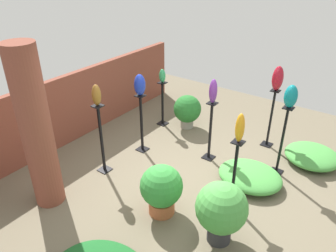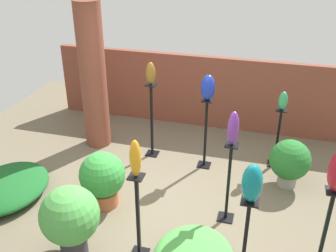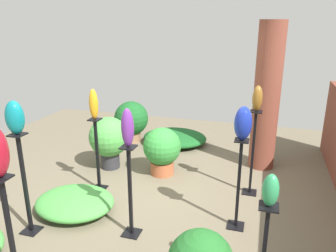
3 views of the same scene
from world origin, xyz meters
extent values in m
plane|color=#6B604C|center=(0.00, 0.00, 0.00)|extent=(8.00, 8.00, 0.00)
cylinder|color=brown|center=(-1.62, 1.48, 1.21)|extent=(0.42, 0.42, 2.41)
cube|color=black|center=(-0.08, -0.79, 0.01)|extent=(0.20, 0.20, 0.01)
cube|color=black|center=(-0.08, -0.79, 0.54)|extent=(0.04, 0.04, 1.09)
cube|color=black|center=(-0.08, -0.79, 1.08)|extent=(0.16, 0.16, 0.02)
cube|color=black|center=(1.35, 1.56, 0.96)|extent=(0.16, 0.16, 0.01)
cube|color=black|center=(1.85, -0.61, 0.57)|extent=(0.04, 0.04, 1.15)
cube|color=black|center=(1.85, -0.61, 1.14)|extent=(0.16, 0.16, 0.02)
cube|color=black|center=(-0.60, 1.36, 0.01)|extent=(0.20, 0.20, 0.01)
cube|color=black|center=(-0.60, 1.36, 0.62)|extent=(0.04, 0.04, 1.24)
cube|color=black|center=(-0.60, 1.36, 1.23)|extent=(0.16, 0.16, 0.02)
cube|color=black|center=(1.09, -1.07, 0.01)|extent=(0.20, 0.20, 0.01)
cube|color=black|center=(1.09, -1.07, 0.61)|extent=(0.04, 0.04, 1.23)
cube|color=black|center=(1.09, -1.07, 1.22)|extent=(0.16, 0.16, 0.02)
cube|color=black|center=(0.79, 0.09, 0.01)|extent=(0.20, 0.20, 0.01)
cube|color=black|center=(0.79, 0.09, 0.55)|extent=(0.04, 0.04, 1.10)
cube|color=black|center=(0.79, 0.09, 1.10)|extent=(0.16, 0.16, 0.02)
cube|color=black|center=(0.29, 1.25, 0.01)|extent=(0.20, 0.20, 0.01)
cube|color=black|center=(0.29, 1.25, 0.56)|extent=(0.04, 0.04, 1.12)
cube|color=black|center=(0.29, 1.25, 1.12)|extent=(0.16, 0.16, 0.02)
ellipsoid|color=orange|center=(-0.08, -0.79, 1.30)|extent=(0.12, 0.13, 0.43)
ellipsoid|color=#2D9356|center=(1.35, 1.56, 1.11)|extent=(0.13, 0.13, 0.28)
ellipsoid|color=brown|center=(-0.60, 1.36, 1.41)|extent=(0.15, 0.13, 0.35)
ellipsoid|color=#0F727A|center=(1.09, -1.07, 1.41)|extent=(0.19, 0.20, 0.37)
ellipsoid|color=#6B2D8C|center=(0.79, 0.09, 1.31)|extent=(0.14, 0.14, 0.42)
ellipsoid|color=#192D9E|center=(0.29, 1.25, 1.32)|extent=(0.21, 0.20, 0.39)
cylinder|color=#936B4C|center=(-2.12, -1.13, 0.10)|extent=(0.36, 0.36, 0.20)
sphere|color=#195923|center=(-2.12, -1.13, 0.49)|extent=(0.70, 0.70, 0.70)
cylinder|color=#2D2D33|center=(-0.81, -0.97, 0.13)|extent=(0.31, 0.31, 0.27)
sphere|color=#479942|center=(-0.81, -0.97, 0.55)|extent=(0.67, 0.67, 0.67)
cylinder|color=#B25B38|center=(-0.84, -0.05, 0.11)|extent=(0.38, 0.38, 0.22)
sphere|color=#338C38|center=(-0.84, -0.05, 0.47)|extent=(0.61, 0.61, 0.61)
ellipsoid|color=#195923|center=(-2.23, -0.23, 0.13)|extent=(1.09, 1.29, 0.25)
ellipsoid|color=#479942|center=(0.55, -0.81, 0.13)|extent=(0.89, 1.04, 0.25)
camera|label=1|loc=(-3.71, -2.24, 3.39)|focal=35.00mm
camera|label=2|loc=(1.13, -3.94, 3.40)|focal=42.00mm
camera|label=3|loc=(3.81, 1.45, 2.39)|focal=35.00mm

